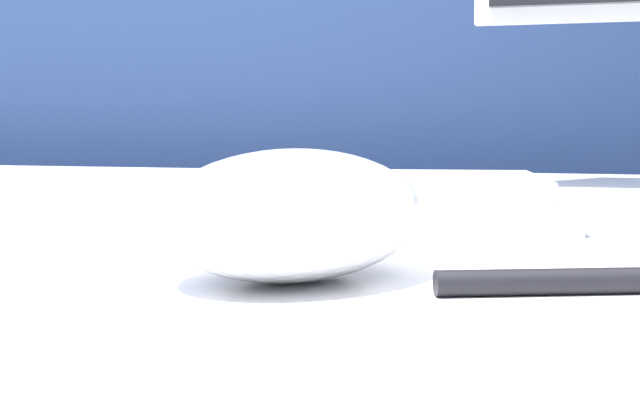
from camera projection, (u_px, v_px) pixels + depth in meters
partition_panel at (502, 284)px, 1.08m from camera, size 5.00×0.03×1.13m
computer_mouse_near at (295, 214)px, 0.29m from camera, size 0.11×0.12×0.04m
keyboard at (214, 197)px, 0.48m from camera, size 0.39×0.19×0.02m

